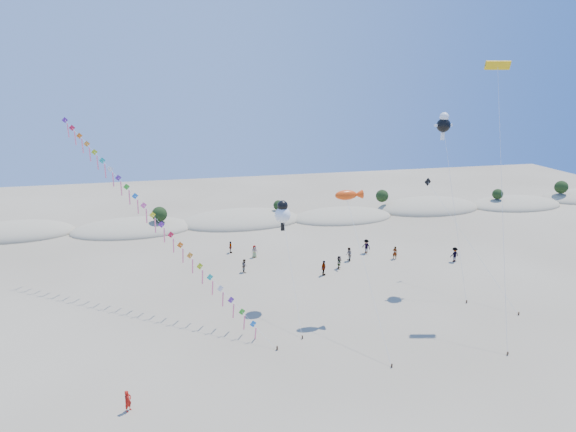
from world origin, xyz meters
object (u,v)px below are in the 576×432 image
Objects in this scene: kite_train at (149,212)px; flyer_foreground at (128,401)px; fish_kite at (349,195)px; parafoil_kite at (498,71)px.

kite_train is 14.50× the size of flyer_foreground.
kite_train reaches higher than fish_kite.
kite_train is 18.97m from flyer_foreground.
flyer_foreground is (-19.04, -10.68, -10.58)m from fish_kite.
fish_kite is 0.52× the size of parafoil_kite.
kite_train is at bearing 160.58° from fish_kite.
kite_train is 34.37m from parafoil_kite.
flyer_foreground is at bearing -150.72° from fish_kite.
fish_kite is 24.26m from flyer_foreground.
fish_kite is at bearing 177.48° from parafoil_kite.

